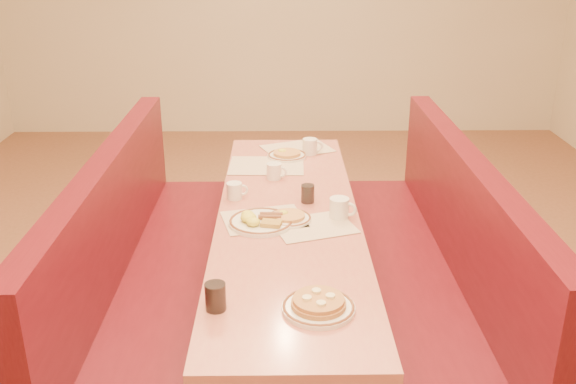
{
  "coord_description": "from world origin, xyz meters",
  "views": [
    {
      "loc": [
        -0.04,
        -2.91,
        2.04
      ],
      "look_at": [
        0.0,
        0.05,
        0.85
      ],
      "focal_mm": 40.0,
      "sensor_mm": 36.0,
      "label": 1
    }
  ],
  "objects_px": {
    "booth_right": "(428,282)",
    "soda_tumbler_mid": "(308,194)",
    "eggs_plate": "(260,221)",
    "coffee_mug_d": "(275,171)",
    "booth_left": "(147,284)",
    "coffee_mug_c": "(310,146)",
    "coffee_mug_a": "(340,208)",
    "coffee_mug_b": "(235,190)",
    "pancake_plate": "(318,305)",
    "soda_tumbler_near": "(216,297)",
    "diner_table": "(288,281)"
  },
  "relations": [
    {
      "from": "booth_right",
      "to": "soda_tumbler_mid",
      "type": "distance_m",
      "value": 0.78
    },
    {
      "from": "coffee_mug_c",
      "to": "coffee_mug_d",
      "type": "relative_size",
      "value": 1.11
    },
    {
      "from": "soda_tumbler_near",
      "to": "coffee_mug_b",
      "type": "bearing_deg",
      "value": 89.82
    },
    {
      "from": "coffee_mug_c",
      "to": "coffee_mug_b",
      "type": "bearing_deg",
      "value": -123.95
    },
    {
      "from": "pancake_plate",
      "to": "coffee_mug_b",
      "type": "relative_size",
      "value": 2.37
    },
    {
      "from": "booth_left",
      "to": "booth_right",
      "type": "xyz_separation_m",
      "value": [
        1.46,
        0.0,
        0.0
      ]
    },
    {
      "from": "coffee_mug_d",
      "to": "soda_tumbler_near",
      "type": "xyz_separation_m",
      "value": [
        -0.21,
        -1.37,
        0.01
      ]
    },
    {
      "from": "eggs_plate",
      "to": "soda_tumbler_near",
      "type": "xyz_separation_m",
      "value": [
        -0.14,
        -0.75,
        0.03
      ]
    },
    {
      "from": "diner_table",
      "to": "booth_left",
      "type": "relative_size",
      "value": 1.0
    },
    {
      "from": "eggs_plate",
      "to": "coffee_mug_d",
      "type": "xyz_separation_m",
      "value": [
        0.07,
        0.62,
        0.03
      ]
    },
    {
      "from": "booth_left",
      "to": "coffee_mug_b",
      "type": "height_order",
      "value": "booth_left"
    },
    {
      "from": "coffee_mug_b",
      "to": "coffee_mug_d",
      "type": "distance_m",
      "value": 0.36
    },
    {
      "from": "coffee_mug_b",
      "to": "coffee_mug_d",
      "type": "relative_size",
      "value": 0.98
    },
    {
      "from": "diner_table",
      "to": "soda_tumbler_mid",
      "type": "bearing_deg",
      "value": 57.21
    },
    {
      "from": "coffee_mug_c",
      "to": "booth_right",
      "type": "bearing_deg",
      "value": -62.23
    },
    {
      "from": "coffee_mug_a",
      "to": "booth_left",
      "type": "bearing_deg",
      "value": -163.12
    },
    {
      "from": "eggs_plate",
      "to": "soda_tumbler_mid",
      "type": "distance_m",
      "value": 0.37
    },
    {
      "from": "pancake_plate",
      "to": "soda_tumbler_mid",
      "type": "distance_m",
      "value": 1.04
    },
    {
      "from": "soda_tumbler_near",
      "to": "coffee_mug_d",
      "type": "bearing_deg",
      "value": 81.28
    },
    {
      "from": "pancake_plate",
      "to": "eggs_plate",
      "type": "distance_m",
      "value": 0.79
    },
    {
      "from": "booth_right",
      "to": "coffee_mug_d",
      "type": "relative_size",
      "value": 21.16
    },
    {
      "from": "coffee_mug_a",
      "to": "coffee_mug_b",
      "type": "distance_m",
      "value": 0.59
    },
    {
      "from": "diner_table",
      "to": "pancake_plate",
      "type": "height_order",
      "value": "pancake_plate"
    },
    {
      "from": "coffee_mug_c",
      "to": "soda_tumbler_near",
      "type": "distance_m",
      "value": 1.86
    },
    {
      "from": "coffee_mug_c",
      "to": "soda_tumbler_near",
      "type": "xyz_separation_m",
      "value": [
        -0.43,
        -1.81,
        0.0
      ]
    },
    {
      "from": "coffee_mug_a",
      "to": "coffee_mug_d",
      "type": "distance_m",
      "value": 0.64
    },
    {
      "from": "coffee_mug_b",
      "to": "coffee_mug_d",
      "type": "xyz_separation_m",
      "value": [
        0.21,
        0.29,
        0.0
      ]
    },
    {
      "from": "soda_tumbler_near",
      "to": "soda_tumbler_mid",
      "type": "xyz_separation_m",
      "value": [
        0.38,
        1.02,
        -0.01
      ]
    },
    {
      "from": "booth_left",
      "to": "soda_tumbler_mid",
      "type": "xyz_separation_m",
      "value": [
        0.84,
        0.16,
        0.44
      ]
    },
    {
      "from": "soda_tumbler_near",
      "to": "booth_right",
      "type": "bearing_deg",
      "value": 40.41
    },
    {
      "from": "coffee_mug_a",
      "to": "soda_tumbler_mid",
      "type": "relative_size",
      "value": 1.4
    },
    {
      "from": "booth_right",
      "to": "coffee_mug_a",
      "type": "height_order",
      "value": "booth_right"
    },
    {
      "from": "booth_right",
      "to": "coffee_mug_a",
      "type": "xyz_separation_m",
      "value": [
        -0.48,
        -0.04,
        0.44
      ]
    },
    {
      "from": "pancake_plate",
      "to": "soda_tumbler_near",
      "type": "xyz_separation_m",
      "value": [
        -0.38,
        0.01,
        0.03
      ]
    },
    {
      "from": "booth_left",
      "to": "coffee_mug_c",
      "type": "height_order",
      "value": "booth_left"
    },
    {
      "from": "coffee_mug_c",
      "to": "soda_tumbler_near",
      "type": "bearing_deg",
      "value": -107.04
    },
    {
      "from": "soda_tumbler_near",
      "to": "soda_tumbler_mid",
      "type": "distance_m",
      "value": 1.09
    },
    {
      "from": "booth_right",
      "to": "soda_tumbler_near",
      "type": "distance_m",
      "value": 1.4
    },
    {
      "from": "booth_right",
      "to": "pancake_plate",
      "type": "height_order",
      "value": "booth_right"
    },
    {
      "from": "eggs_plate",
      "to": "booth_right",
      "type": "bearing_deg",
      "value": 7.57
    },
    {
      "from": "coffee_mug_b",
      "to": "soda_tumbler_mid",
      "type": "xyz_separation_m",
      "value": [
        0.38,
        -0.05,
        0.0
      ]
    },
    {
      "from": "booth_right",
      "to": "coffee_mug_c",
      "type": "relative_size",
      "value": 19.1
    },
    {
      "from": "pancake_plate",
      "to": "coffee_mug_d",
      "type": "bearing_deg",
      "value": 97.02
    },
    {
      "from": "booth_left",
      "to": "coffee_mug_b",
      "type": "relative_size",
      "value": 21.7
    },
    {
      "from": "booth_left",
      "to": "coffee_mug_b",
      "type": "bearing_deg",
      "value": 25.3
    },
    {
      "from": "soda_tumbler_near",
      "to": "pancake_plate",
      "type": "bearing_deg",
      "value": -1.78
    },
    {
      "from": "diner_table",
      "to": "booth_right",
      "type": "xyz_separation_m",
      "value": [
        0.73,
        0.0,
        -0.01
      ]
    },
    {
      "from": "coffee_mug_c",
      "to": "soda_tumbler_mid",
      "type": "distance_m",
      "value": 0.79
    },
    {
      "from": "coffee_mug_a",
      "to": "coffee_mug_c",
      "type": "height_order",
      "value": "coffee_mug_a"
    },
    {
      "from": "booth_left",
      "to": "coffee_mug_a",
      "type": "relative_size",
      "value": 18.75
    }
  ]
}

